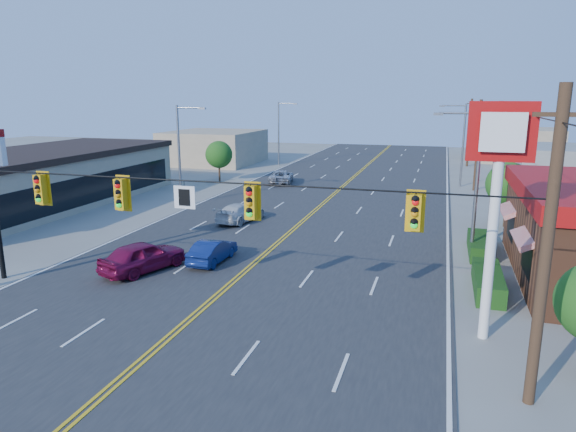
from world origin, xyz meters
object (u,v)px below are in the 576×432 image
(signal_span, at_px, (150,212))
(car_white, at_px, (241,213))
(car_blue, at_px, (213,252))
(car_silver, at_px, (281,177))
(car_magenta, at_px, (143,257))
(kfc_pylon, at_px, (498,175))

(signal_span, xyz_separation_m, car_white, (-4.07, 17.98, -4.24))
(car_blue, relative_size, car_silver, 0.77)
(signal_span, distance_m, car_silver, 35.30)
(car_magenta, relative_size, car_white, 1.02)
(signal_span, relative_size, kfc_pylon, 2.86)
(car_magenta, distance_m, car_silver, 27.75)
(car_blue, bearing_deg, kfc_pylon, 160.18)
(kfc_pylon, relative_size, car_silver, 1.78)
(car_blue, xyz_separation_m, car_silver, (-4.20, 25.40, 0.06))
(kfc_pylon, height_order, car_white, kfc_pylon)
(car_magenta, relative_size, car_silver, 0.95)
(car_magenta, xyz_separation_m, car_silver, (-1.48, 27.71, -0.11))
(car_magenta, xyz_separation_m, car_blue, (2.72, 2.31, -0.16))
(car_magenta, bearing_deg, car_blue, -119.79)
(car_white, bearing_deg, signal_span, 114.55)
(signal_span, distance_m, car_magenta, 9.26)
(car_blue, height_order, car_silver, car_silver)
(car_white, bearing_deg, car_blue, 114.38)
(car_silver, bearing_deg, kfc_pylon, 107.91)
(kfc_pylon, xyz_separation_m, car_silver, (-17.40, 30.48, -5.38))
(car_magenta, xyz_separation_m, car_white, (0.74, 11.21, -0.13))
(car_white, xyz_separation_m, car_silver, (-2.21, 16.50, 0.02))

